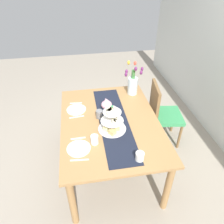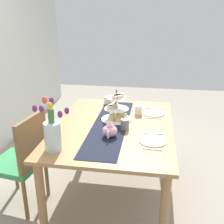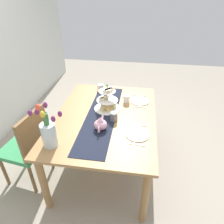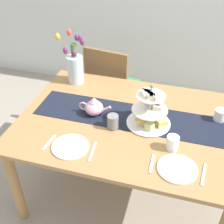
{
  "view_description": "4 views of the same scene",
  "coord_description": "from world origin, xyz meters",
  "views": [
    {
      "loc": [
        1.85,
        -0.3,
        2.22
      ],
      "look_at": [
        -0.05,
        0.03,
        0.81
      ],
      "focal_mm": 34.22,
      "sensor_mm": 36.0,
      "label": 1
    },
    {
      "loc": [
        -2.32,
        -0.35,
        1.74
      ],
      "look_at": [
        0.1,
        0.04,
        0.82
      ],
      "focal_mm": 43.36,
      "sensor_mm": 36.0,
      "label": 2
    },
    {
      "loc": [
        -1.8,
        -0.35,
        1.94
      ],
      "look_at": [
        0.04,
        -0.07,
        0.75
      ],
      "focal_mm": 32.09,
      "sensor_mm": 36.0,
      "label": 3
    },
    {
      "loc": [
        0.33,
        -1.54,
        1.95
      ],
      "look_at": [
        -0.1,
        -0.07,
        0.82
      ],
      "focal_mm": 46.14,
      "sensor_mm": 36.0,
      "label": 4
    }
  ],
  "objects": [
    {
      "name": "chair_left",
      "position": [
        -0.35,
        0.77,
        0.5
      ],
      "size": [
        0.48,
        0.48,
        0.91
      ],
      "color": "brown",
      "rests_on": "ground_plane"
    },
    {
      "name": "dinner_plate_right",
      "position": [
        0.37,
        -0.37,
        0.73
      ],
      "size": [
        0.23,
        0.23,
        0.01
      ],
      "primitive_type": "cylinder",
      "color": "white",
      "rests_on": "dining_table"
    },
    {
      "name": "dinner_plate_left",
      "position": [
        -0.28,
        -0.37,
        0.73
      ],
      "size": [
        0.23,
        0.23,
        0.01
      ],
      "primitive_type": "cylinder",
      "color": "white",
      "rests_on": "dining_table"
    },
    {
      "name": "fork_left",
      "position": [
        -0.43,
        -0.37,
        0.73
      ],
      "size": [
        0.03,
        0.15,
        0.01
      ],
      "primitive_type": "cube",
      "rotation": [
        0.0,
        0.0,
        -0.09
      ],
      "color": "silver",
      "rests_on": "dining_table"
    },
    {
      "name": "mug_grey",
      "position": [
        -0.08,
        -0.11,
        0.78
      ],
      "size": [
        0.08,
        0.08,
        0.09
      ],
      "primitive_type": "cylinder",
      "color": "slate",
      "rests_on": "table_runner"
    },
    {
      "name": "ground_plane",
      "position": [
        0.0,
        0.0,
        0.0
      ],
      "size": [
        8.0,
        8.0,
        0.0
      ],
      "primitive_type": "plane",
      "color": "gray"
    },
    {
      "name": "table_runner",
      "position": [
        0.0,
        0.04,
        0.73
      ],
      "size": [
        1.35,
        0.32,
        0.0
      ],
      "primitive_type": "cube",
      "color": "black",
      "rests_on": "dining_table"
    },
    {
      "name": "fork_right",
      "position": [
        0.23,
        -0.37,
        0.73
      ],
      "size": [
        0.02,
        0.15,
        0.01
      ],
      "primitive_type": "cube",
      "rotation": [
        0.0,
        0.0,
        0.02
      ],
      "color": "silver",
      "rests_on": "dining_table"
    },
    {
      "name": "tulip_vase",
      "position": [
        -0.55,
        0.39,
        0.87
      ],
      "size": [
        0.2,
        0.26,
        0.44
      ],
      "color": "silver",
      "rests_on": "dining_table"
    },
    {
      "name": "cream_jug",
      "position": [
        0.6,
        0.17,
        0.77
      ],
      "size": [
        0.08,
        0.08,
        0.08
      ],
      "primitive_type": "cylinder",
      "color": "white",
      "rests_on": "dining_table"
    },
    {
      "name": "knife_left",
      "position": [
        -0.14,
        -0.37,
        0.73
      ],
      "size": [
        0.03,
        0.17,
        0.01
      ],
      "primitive_type": "cube",
      "rotation": [
        0.0,
        0.0,
        0.09
      ],
      "color": "silver",
      "rests_on": "dining_table"
    },
    {
      "name": "teapot",
      "position": [
        -0.25,
        0.0,
        0.78
      ],
      "size": [
        0.24,
        0.13,
        0.14
      ],
      "color": "#E5A8BC",
      "rests_on": "table_runner"
    },
    {
      "name": "tiered_cake_stand",
      "position": [
        0.14,
        0.0,
        0.83
      ],
      "size": [
        0.3,
        0.3,
        0.3
      ],
      "color": "beige",
      "rests_on": "table_runner"
    },
    {
      "name": "knife_right",
      "position": [
        0.52,
        -0.37,
        0.73
      ],
      "size": [
        0.03,
        0.17,
        0.01
      ],
      "primitive_type": "cube",
      "rotation": [
        0.0,
        0.0,
        -0.09
      ],
      "color": "silver",
      "rests_on": "dining_table"
    },
    {
      "name": "mug_white_text",
      "position": [
        0.32,
        -0.21,
        0.77
      ],
      "size": [
        0.08,
        0.08,
        0.09
      ],
      "primitive_type": "cylinder",
      "color": "white",
      "rests_on": "dining_table"
    },
    {
      "name": "dining_table",
      "position": [
        0.0,
        0.0,
        0.63
      ],
      "size": [
        1.51,
        1.09,
        0.72
      ],
      "color": "#A37747",
      "rests_on": "ground_plane"
    }
  ]
}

